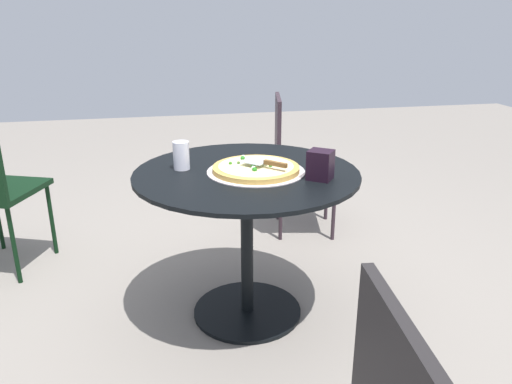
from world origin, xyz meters
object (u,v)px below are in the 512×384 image
Objects in this scene: pizza_on_tray at (256,169)px; drinking_cup at (181,155)px; napkin_dispenser at (320,165)px; pizza_server at (265,163)px; patio_chair_near at (294,154)px; patio_table at (247,209)px.

drinking_cup is (-0.31, 0.11, 0.05)m from pizza_on_tray.
pizza_on_tray is 0.29m from napkin_dispenser.
pizza_server is at bearing 7.98° from napkin_dispenser.
patio_chair_near is at bearing 64.72° from pizza_on_tray.
pizza_server is 1.08m from patio_chair_near.
patio_chair_near is at bearing 67.29° from pizza_server.
pizza_server is 1.49× the size of drinking_cup.
drinking_cup is at bearing -132.41° from patio_chair_near.
patio_table is 5.33× the size of pizza_server.
drinking_cup is (-0.27, 0.09, 0.24)m from patio_table.
patio_table is 8.08× the size of napkin_dispenser.
patio_table is 7.96× the size of drinking_cup.
patio_table is at bearing 5.96° from napkin_dispenser.
pizza_server is 1.51× the size of napkin_dispenser.
pizza_on_tray is 3.44× the size of drinking_cup.
patio_chair_near reaches higher than drinking_cup.
patio_chair_near reaches higher than pizza_on_tray.
pizza_server is at bearing -47.82° from pizza_on_tray.
patio_chair_near reaches higher than napkin_dispenser.
patio_chair_near is at bearing -63.93° from napkin_dispenser.
napkin_dispenser reaches higher than pizza_server.
patio_table is at bearing -18.36° from drinking_cup.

